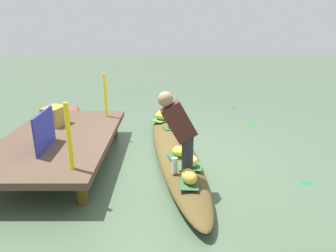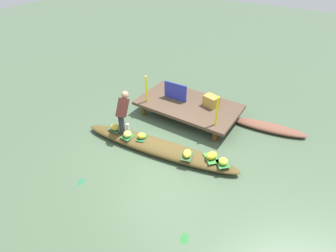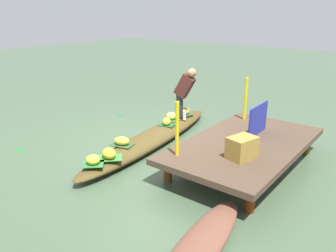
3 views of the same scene
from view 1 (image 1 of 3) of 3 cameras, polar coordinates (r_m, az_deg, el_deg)
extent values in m
plane|color=#42573F|center=(5.47, 1.28, -5.95)|extent=(40.00, 40.00, 0.00)
cube|color=#4D3A2C|center=(5.48, -19.84, -2.36)|extent=(3.20, 1.80, 0.10)
cylinder|color=#4D4010|center=(4.25, -15.80, -11.53)|extent=(0.14, 0.14, 0.36)
cylinder|color=#5A3315|center=(6.54, -10.05, -0.37)|extent=(0.14, 0.14, 0.36)
cylinder|color=#602810|center=(6.93, -21.85, -0.36)|extent=(0.14, 0.14, 0.36)
ellipsoid|color=#4D3E1D|center=(5.42, 1.29, -4.71)|extent=(4.60, 1.25, 0.26)
ellipsoid|color=brown|center=(7.96, -18.31, 1.69)|extent=(2.28, 0.80, 0.18)
cube|color=#1D5630|center=(4.89, 2.03, -5.63)|extent=(0.32, 0.39, 0.01)
ellipsoid|color=yellow|center=(4.86, 2.04, -4.75)|extent=(0.30, 0.28, 0.16)
cube|color=#2C7236|center=(7.06, -0.90, 2.01)|extent=(0.44, 0.44, 0.01)
ellipsoid|color=yellow|center=(7.04, -0.90, 2.62)|extent=(0.23, 0.24, 0.16)
cube|color=#2D4F2A|center=(6.22, 1.11, -0.30)|extent=(0.37, 0.46, 0.01)
ellipsoid|color=yellow|center=(6.19, 1.12, 0.38)|extent=(0.29, 0.34, 0.16)
cube|color=#368237|center=(6.75, -1.18, 1.23)|extent=(0.52, 0.51, 0.01)
ellipsoid|color=gold|center=(6.72, -1.19, 1.93)|extent=(0.34, 0.38, 0.17)
cube|color=#2D5535|center=(4.12, 3.99, -10.58)|extent=(0.41, 0.27, 0.01)
ellipsoid|color=gold|center=(4.07, 4.02, -9.40)|extent=(0.33, 0.27, 0.19)
cube|color=#266431|center=(4.56, 4.15, -7.55)|extent=(0.31, 0.34, 0.01)
ellipsoid|color=#F6E454|center=(4.52, 4.18, -6.57)|extent=(0.32, 0.32, 0.17)
cylinder|color=#28282D|center=(4.23, 3.65, -5.64)|extent=(0.16, 0.16, 0.55)
cube|color=#4A221D|center=(4.03, 2.02, 0.78)|extent=(0.24, 0.52, 0.59)
sphere|color=#9E7556|center=(3.92, -0.48, 5.05)|extent=(0.20, 0.20, 0.20)
cylinder|color=silver|center=(4.34, 1.21, -7.34)|extent=(0.08, 0.08, 0.23)
cube|color=#252E95|center=(4.93, -22.12, -0.76)|extent=(0.80, 0.06, 0.57)
cylinder|color=yellow|center=(4.06, -18.03, -1.90)|extent=(0.06, 0.06, 0.89)
cylinder|color=yellow|center=(6.29, -11.61, 5.68)|extent=(0.06, 0.06, 0.89)
cube|color=olive|center=(6.08, -20.34, 1.82)|extent=(0.51, 0.42, 0.35)
ellipsoid|color=#1D633F|center=(5.08, 24.47, -9.69)|extent=(0.16, 0.24, 0.01)
ellipsoid|color=#24692C|center=(7.52, 15.39, 0.31)|extent=(0.25, 0.29, 0.01)
ellipsoid|color=#2A5533|center=(8.84, 12.03, 3.24)|extent=(0.26, 0.22, 0.01)
camera|label=2|loc=(9.79, 33.69, 31.37)|focal=28.43mm
camera|label=3|loc=(10.86, -24.17, 19.09)|focal=36.20mm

